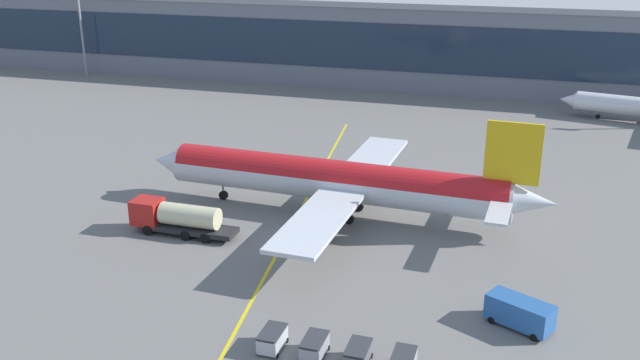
# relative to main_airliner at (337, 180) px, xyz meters

# --- Properties ---
(ground_plane) EXTENTS (700.00, 700.00, 0.00)m
(ground_plane) POSITION_rel_main_airliner_xyz_m (-2.27, -7.23, -3.89)
(ground_plane) COLOR slate
(apron_lead_in_line) EXTENTS (9.15, 79.54, 0.01)m
(apron_lead_in_line) POSITION_rel_main_airliner_xyz_m (-3.50, -5.23, -3.88)
(apron_lead_in_line) COLOR yellow
(apron_lead_in_line) RESTS_ON ground_plane
(terminal_building) EXTENTS (190.23, 19.13, 15.90)m
(terminal_building) POSITION_rel_main_airliner_xyz_m (-21.50, 66.73, 4.08)
(terminal_building) COLOR slate
(terminal_building) RESTS_ON ground_plane
(main_airliner) EXTENTS (43.76, 34.63, 11.73)m
(main_airliner) POSITION_rel_main_airliner_xyz_m (0.00, 0.00, 0.00)
(main_airliner) COLOR silver
(main_airliner) RESTS_ON ground_plane
(fuel_tanker) EXTENTS (10.82, 2.78, 3.25)m
(fuel_tanker) POSITION_rel_main_airliner_xyz_m (-13.92, -9.10, -2.14)
(fuel_tanker) COLOR #232326
(fuel_tanker) RESTS_ON ground_plane
(crew_van) EXTENTS (5.41, 4.09, 2.30)m
(crew_van) POSITION_rel_main_airliner_xyz_m (18.99, -17.04, -2.57)
(crew_van) COLOR #285B9E
(crew_van) RESTS_ON ground_plane
(baggage_cart_0) EXTENTS (1.66, 2.67, 1.48)m
(baggage_cart_0) POSITION_rel_main_airliner_xyz_m (2.05, -25.18, -3.10)
(baggage_cart_0) COLOR #B2B7BC
(baggage_cart_0) RESTS_ON ground_plane
(baggage_cart_1) EXTENTS (1.66, 2.67, 1.48)m
(baggage_cart_1) POSITION_rel_main_airliner_xyz_m (5.25, -25.23, -3.10)
(baggage_cart_1) COLOR gray
(baggage_cart_1) RESTS_ON ground_plane
(baggage_cart_2) EXTENTS (1.66, 2.67, 1.48)m
(baggage_cart_2) POSITION_rel_main_airliner_xyz_m (8.45, -25.28, -3.10)
(baggage_cart_2) COLOR #595B60
(baggage_cart_2) RESTS_ON ground_plane
(apron_light_mast_0) EXTENTS (2.80, 0.50, 19.26)m
(apron_light_mast_0) POSITION_rel_main_airliner_xyz_m (-67.55, 54.77, 7.64)
(apron_light_mast_0) COLOR gray
(apron_light_mast_0) RESTS_ON ground_plane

